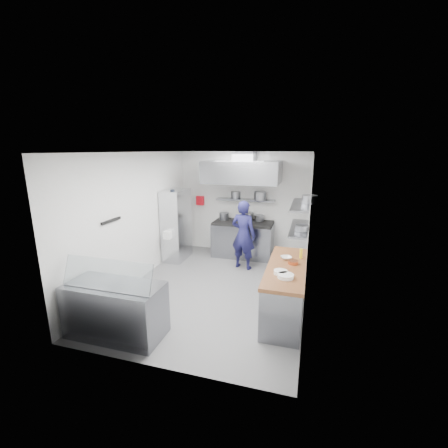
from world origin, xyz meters
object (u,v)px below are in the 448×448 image
(gas_range, at_px, (243,240))
(display_case, at_px, (116,310))
(wire_rack, at_px, (177,225))
(chef, at_px, (243,235))

(gas_range, relative_size, display_case, 1.07)
(wire_rack, bearing_deg, gas_range, 23.24)
(gas_range, bearing_deg, chef, -76.88)
(gas_range, bearing_deg, display_case, -105.02)
(wire_rack, bearing_deg, chef, -4.78)
(gas_range, height_order, wire_rack, wire_rack)
(gas_range, relative_size, wire_rack, 0.86)
(chef, distance_m, wire_rack, 1.84)
(chef, height_order, display_case, chef)
(wire_rack, relative_size, display_case, 1.23)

